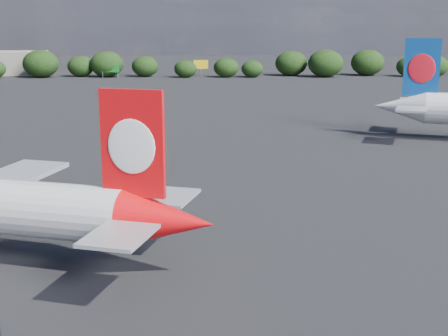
{
  "coord_description": "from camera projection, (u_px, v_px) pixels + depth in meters",
  "views": [
    {
      "loc": [
        14.96,
        -33.16,
        18.74
      ],
      "look_at": [
        16.0,
        12.0,
        8.0
      ],
      "focal_mm": 50.0,
      "sensor_mm": 36.0,
      "label": 1
    }
  ],
  "objects": [
    {
      "name": "ground",
      "position": [
        111.0,
        147.0,
        94.61
      ],
      "size": [
        500.0,
        500.0,
        0.0
      ],
      "primitive_type": "plane",
      "color": "black",
      "rests_on": "ground"
    },
    {
      "name": "highway_sign",
      "position": [
        110.0,
        69.0,
        206.3
      ],
      "size": [
        6.0,
        0.3,
        4.5
      ],
      "color": "#125D1D",
      "rests_on": "ground"
    },
    {
      "name": "billboard_yellow",
      "position": [
        201.0,
        65.0,
        212.64
      ],
      "size": [
        5.0,
        0.3,
        5.5
      ],
      "color": "yellow",
      "rests_on": "ground"
    },
    {
      "name": "horizon_treeline",
      "position": [
        206.0,
        65.0,
        210.42
      ],
      "size": [
        206.32,
        15.73,
        9.23
      ],
      "color": "black",
      "rests_on": "ground"
    }
  ]
}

